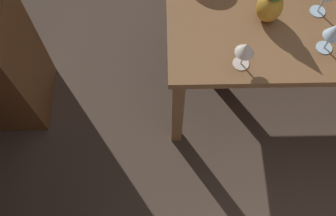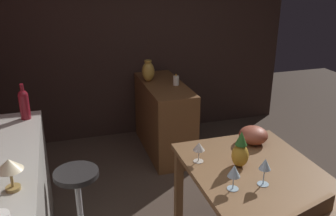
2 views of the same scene
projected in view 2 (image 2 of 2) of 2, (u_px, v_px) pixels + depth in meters
wall_side_right at (116, 33)px, 4.35m from camera, size 0.10×4.40×2.60m
dining_table at (257, 184)px, 2.49m from camera, size 1.15×0.88×0.74m
sideboard_cabinet at (164, 118)px, 4.20m from camera, size 1.10×0.44×0.82m
bar_stool at (80, 209)px, 2.69m from camera, size 0.34×0.34×0.68m
wine_glass_left at (234, 172)px, 2.22m from camera, size 0.08×0.08×0.17m
wine_glass_right at (199, 147)px, 2.55m from camera, size 0.08×0.08×0.15m
wine_glass_center at (265, 165)px, 2.26m from camera, size 0.08×0.08×0.18m
pineapple_centerpiece at (240, 151)px, 2.49m from camera, size 0.12×0.12×0.26m
fruit_bowl at (253, 135)px, 2.84m from camera, size 0.22×0.22×0.13m
wine_bottle_ruby at (24, 103)px, 2.86m from camera, size 0.08×0.08×0.29m
counter_lamp at (10, 167)px, 1.93m from camera, size 0.14×0.14×0.19m
pillar_candle_tall at (176, 81)px, 3.99m from camera, size 0.06×0.06×0.13m
vase_brass at (148, 71)px, 4.11m from camera, size 0.14×0.14×0.24m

